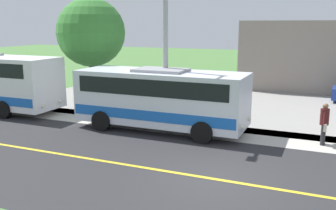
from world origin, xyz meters
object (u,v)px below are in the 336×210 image
(shuttle_bus_front, at_px, (161,96))
(street_light_pole, at_px, (164,39))
(tree_curbside, at_px, (91,33))
(pedestrian_with_bags, at_px, (324,123))

(shuttle_bus_front, relative_size, street_light_pole, 1.07)
(tree_curbside, bearing_deg, street_light_pole, 65.47)
(shuttle_bus_front, relative_size, tree_curbside, 1.26)
(pedestrian_with_bags, distance_m, tree_curbside, 12.98)
(shuttle_bus_front, relative_size, pedestrian_with_bags, 4.61)
(street_light_pole, bearing_deg, tree_curbside, -114.53)
(street_light_pole, height_order, tree_curbside, street_light_pole)
(shuttle_bus_front, bearing_deg, tree_curbside, -117.15)
(pedestrian_with_bags, distance_m, street_light_pole, 7.47)
(shuttle_bus_front, height_order, tree_curbside, tree_curbside)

